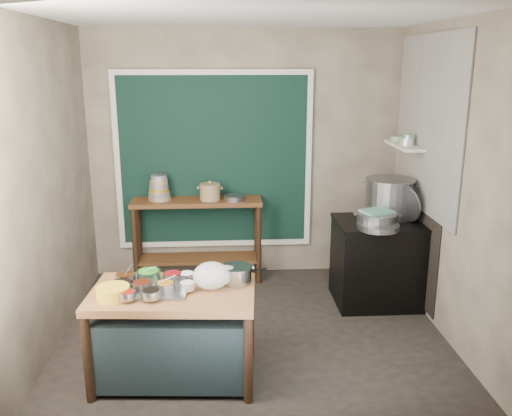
{
  "coord_description": "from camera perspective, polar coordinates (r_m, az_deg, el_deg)",
  "views": [
    {
      "loc": [
        -0.25,
        -4.61,
        2.44
      ],
      "look_at": [
        0.05,
        0.25,
        1.12
      ],
      "focal_mm": 38.0,
      "sensor_mm": 36.0,
      "label": 1
    }
  ],
  "objects": [
    {
      "name": "plastic_bag_b",
      "position": [
        4.27,
        -3.19,
        -7.07
      ],
      "size": [
        0.24,
        0.21,
        0.16
      ],
      "primitive_type": "ellipsoid",
      "rotation": [
        0.0,
        0.0,
        -0.2
      ],
      "color": "white",
      "rests_on": "prep_table"
    },
    {
      "name": "wall_shelf",
      "position": [
        5.84,
        15.37,
        6.35
      ],
      "size": [
        0.22,
        0.7,
        0.03
      ],
      "primitive_type": "cube",
      "color": "beige",
      "rests_on": "right_wall"
    },
    {
      "name": "right_wall",
      "position": [
        5.14,
        19.59,
        2.59
      ],
      "size": [
        0.02,
        3.0,
        2.8
      ],
      "primitive_type": "cube",
      "color": "gray",
      "rests_on": "floor"
    },
    {
      "name": "condiment_bowls",
      "position": [
        4.26,
        -11.16,
        -7.73
      ],
      "size": [
        0.63,
        0.51,
        0.07
      ],
      "color": "gray",
      "rests_on": "condiment_tray"
    },
    {
      "name": "condiment_tray",
      "position": [
        4.25,
        -10.77,
        -8.38
      ],
      "size": [
        0.57,
        0.42,
        0.02
      ],
      "primitive_type": "cube",
      "rotation": [
        0.0,
        0.0,
        -0.08
      ],
      "color": "gray",
      "rests_on": "prep_table"
    },
    {
      "name": "bowl_stack",
      "position": [
        6.1,
        -10.15,
        1.96
      ],
      "size": [
        0.25,
        0.25,
        0.28
      ],
      "color": "tan",
      "rests_on": "back_counter"
    },
    {
      "name": "pot_lid",
      "position": [
        5.62,
        15.5,
        0.52
      ],
      "size": [
        0.25,
        0.4,
        0.39
      ],
      "primitive_type": "cylinder",
      "rotation": [
        0.0,
        1.36,
        0.42
      ],
      "color": "gray",
      "rests_on": "stove_top"
    },
    {
      "name": "prep_table",
      "position": [
        4.4,
        -8.57,
        -13.05
      ],
      "size": [
        1.3,
        0.81,
        0.75
      ],
      "primitive_type": "cube",
      "rotation": [
        0.0,
        0.0,
        -0.07
      ],
      "color": "brown",
      "rests_on": "floor"
    },
    {
      "name": "curtain_frame",
      "position": [
        6.17,
        -4.45,
        4.95
      ],
      "size": [
        2.22,
        0.03,
        2.02
      ],
      "primitive_type": null,
      "color": "beige",
      "rests_on": "back_wall"
    },
    {
      "name": "back_counter",
      "position": [
        6.22,
        -6.15,
        -3.35
      ],
      "size": [
        1.45,
        0.4,
        0.95
      ],
      "primitive_type": "cube",
      "color": "#553418",
      "rests_on": "floor"
    },
    {
      "name": "saucepan",
      "position": [
        4.29,
        -2.08,
        -7.02
      ],
      "size": [
        0.32,
        0.32,
        0.14
      ],
      "primitive_type": null,
      "rotation": [
        0.0,
        0.0,
        0.32
      ],
      "color": "gray",
      "rests_on": "prep_table"
    },
    {
      "name": "back_wall",
      "position": [
        6.21,
        -1.21,
        5.53
      ],
      "size": [
        3.5,
        0.02,
        2.8
      ],
      "primitive_type": "cube",
      "color": "gray",
      "rests_on": "floor"
    },
    {
      "name": "green_cloth",
      "position": [
        5.42,
        12.63,
        -0.34
      ],
      "size": [
        0.34,
        0.31,
        0.02
      ],
      "primitive_type": "cube",
      "rotation": [
        0.0,
        0.0,
        0.37
      ],
      "color": "#609B82",
      "rests_on": "steamer"
    },
    {
      "name": "left_wall",
      "position": [
        4.96,
        -21.2,
        2.02
      ],
      "size": [
        0.02,
        3.0,
        2.8
      ],
      "primitive_type": "cube",
      "color": "gray",
      "rests_on": "floor"
    },
    {
      "name": "yellow_basin",
      "position": [
        4.17,
        -14.82,
        -8.6
      ],
      "size": [
        0.32,
        0.32,
        0.09
      ],
      "primitive_type": "cylinder",
      "rotation": [
        0.0,
        0.0,
        -0.4
      ],
      "color": "gold",
      "rests_on": "prep_table"
    },
    {
      "name": "stove_top",
      "position": [
        5.63,
        13.12,
        -1.5
      ],
      "size": [
        0.92,
        0.69,
        0.03
      ],
      "primitive_type": "cube",
      "color": "black",
      "rests_on": "stove_block"
    },
    {
      "name": "stove_block",
      "position": [
        5.77,
        12.86,
        -5.69
      ],
      "size": [
        0.9,
        0.68,
        0.85
      ],
      "primitive_type": "cube",
      "color": "black",
      "rests_on": "floor"
    },
    {
      "name": "wide_bowl",
      "position": [
        6.01,
        -2.32,
        1.08
      ],
      "size": [
        0.3,
        0.3,
        0.06
      ],
      "primitive_type": "cylinder",
      "rotation": [
        0.0,
        0.0,
        -0.34
      ],
      "color": "gray",
      "rests_on": "back_counter"
    },
    {
      "name": "plastic_bag_a",
      "position": [
        4.19,
        -4.72,
        -7.1
      ],
      "size": [
        0.33,
        0.3,
        0.21
      ],
      "primitive_type": "ellipsoid",
      "rotation": [
        0.0,
        0.0,
        -0.25
      ],
      "color": "white",
      "rests_on": "prep_table"
    },
    {
      "name": "ceiling",
      "position": [
        4.63,
        -0.48,
        19.74
      ],
      "size": [
        3.5,
        3.0,
        0.02
      ],
      "primitive_type": "cube",
      "color": "gray",
      "rests_on": "back_wall"
    },
    {
      "name": "stock_pot",
      "position": [
        5.74,
        13.83,
        1.04
      ],
      "size": [
        0.64,
        0.64,
        0.4
      ],
      "primitive_type": null,
      "rotation": [
        0.0,
        0.0,
        -0.29
      ],
      "color": "gray",
      "rests_on": "stove_top"
    },
    {
      "name": "steamer",
      "position": [
        5.44,
        12.58,
        -1.14
      ],
      "size": [
        0.49,
        0.49,
        0.14
      ],
      "primitive_type": null,
      "rotation": [
        0.0,
        0.0,
        -0.17
      ],
      "color": "gray",
      "rests_on": "stove_top"
    },
    {
      "name": "utensil_cup",
      "position": [
        6.12,
        -10.07,
        1.3
      ],
      "size": [
        0.19,
        0.19,
        0.1
      ],
      "primitive_type": "cylinder",
      "rotation": [
        0.0,
        0.0,
        -0.23
      ],
      "color": "gray",
      "rests_on": "back_counter"
    },
    {
      "name": "tile_panel",
      "position": [
        5.56,
        17.58,
        8.37
      ],
      "size": [
        0.02,
        1.7,
        1.7
      ],
      "primitive_type": "cube",
      "color": "#B2B2AA",
      "rests_on": "right_wall"
    },
    {
      "name": "shallow_pan",
      "position": [
        5.35,
        12.75,
        -1.9
      ],
      "size": [
        0.48,
        0.48,
        0.05
      ],
      "primitive_type": "cylinder",
      "rotation": [
        0.0,
        0.0,
        -0.22
      ],
      "color": "gray",
      "rests_on": "stove_top"
    },
    {
      "name": "curtain_panel",
      "position": [
        6.18,
        -4.44,
        4.96
      ],
      "size": [
        2.1,
        0.02,
        1.9
      ],
      "primitive_type": "cube",
      "color": "black",
      "rests_on": "back_wall"
    },
    {
      "name": "shelf_bowl_green",
      "position": [
        6.06,
        14.67,
        7.09
      ],
      "size": [
        0.17,
        0.17,
        0.05
      ],
      "primitive_type": "cylinder",
      "rotation": [
        0.0,
        0.0,
        -0.21
      ],
      "color": "gray",
      "rests_on": "wall_shelf"
    },
    {
      "name": "shelf_bowl_stack",
      "position": [
        5.75,
        15.67,
        6.89
      ],
      "size": [
        0.14,
        0.14,
        0.11
      ],
      "color": "silver",
      "rests_on": "wall_shelf"
    },
    {
      "name": "soot_patch",
      "position": [
        5.89,
        16.39,
        -2.66
      ],
      "size": [
        0.01,
        1.3,
        1.3
      ],
      "primitive_type": "cube",
      "color": "black",
      "rests_on": "right_wall"
    },
    {
      "name": "floor",
      "position": [
        5.23,
        -0.41,
        -12.79
      ],
      "size": [
        3.5,
        3.0,
        0.02
      ],
      "primitive_type": "cube",
      "color": "#2E2A23",
      "rests_on": "ground"
    },
    {
      "name": "ceramic_crock",
      "position": [
        6.03,
        -4.86,
        1.61
      ],
      "size": [
        0.28,
        0.28,
        0.16
      ],
      "primitive_type": null,
      "rotation": [
        0.0,
        0.0,
        -0.16
      ],
      "color": "olive",
      "rests_on": "back_counter"
    }
  ]
}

